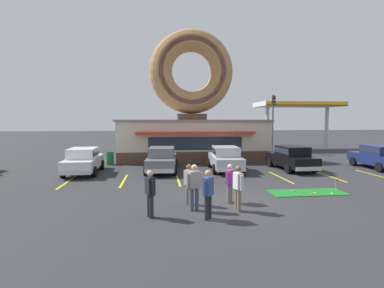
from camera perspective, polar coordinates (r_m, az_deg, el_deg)
The scene contains 31 objects.
ground_plane at distance 12.39m, azimuth 6.84°, elevation -11.12°, with size 160.00×160.00×0.00m, color #2D2D30.
donut_shop_building at distance 25.71m, azimuth -0.09°, elevation 5.51°, with size 12.30×6.75×10.96m.
putting_mat at distance 14.93m, azimuth 21.09°, elevation -8.61°, with size 3.45×1.33×0.03m, color #197523.
mini_donut_near_left at distance 15.00m, azimuth 25.11°, elevation -8.55°, with size 0.13×0.13×0.04m, color #E5C666.
mini_donut_near_right at distance 14.82m, azimuth 22.38°, elevation -8.62°, with size 0.13×0.13×0.04m, color #E5C666.
mini_donut_mid_left at distance 14.23m, azimuth 19.68°, elevation -9.09°, with size 0.13×0.13×0.04m, color #A5724C.
mini_donut_mid_centre at distance 14.53m, azimuth 21.73°, elevation -8.87°, with size 0.13×0.13×0.04m, color #D17F47.
mini_donut_mid_right at distance 14.83m, azimuth 18.68°, elevation -8.51°, with size 0.13×0.13×0.04m, color #D8667F.
golf_ball at distance 14.33m, azimuth 19.01°, elevation -8.96°, with size 0.04×0.04×0.04m, color white.
putting_flag_pin at distance 15.70m, azimuth 25.84°, elevation -6.55°, with size 0.13×0.01×0.55m.
car_grey at distance 19.38m, azimuth -5.76°, elevation -2.74°, with size 2.22×4.67×1.60m.
car_black at distance 21.13m, azimuth 18.41°, elevation -2.34°, with size 2.14×4.63×1.60m.
car_silver at distance 19.85m, azimuth 6.36°, elevation -2.57°, with size 2.16×4.64×1.60m.
car_navy at distance 24.13m, azimuth 32.00°, elevation -1.97°, with size 2.08×4.61×1.60m.
car_white at distance 19.88m, azimuth -19.98°, elevation -2.82°, with size 2.05×4.60×1.60m.
pedestrian_blue_sweater_man at distance 10.46m, azimuth -7.97°, elevation -8.96°, with size 0.37×0.56×1.64m.
pedestrian_hooded_kid at distance 11.19m, azimuth 8.76°, elevation -7.93°, with size 0.32×0.58×1.68m.
pedestrian_leather_jacket_man at distance 10.19m, azimuth 3.09°, elevation -9.12°, with size 0.42×0.49×1.69m.
pedestrian_clipboard_woman at distance 12.27m, azimuth 7.22°, elevation -7.12°, with size 0.41×0.52×1.57m.
pedestrian_beanie_man at distance 11.12m, azimuth 0.44°, elevation -7.81°, with size 0.58×0.33×1.73m.
pedestrian_crossing_woman at distance 11.90m, azimuth -0.60°, elevation -7.33°, with size 0.40×0.53×1.62m.
trash_bin at distance 23.18m, azimuth -15.37°, elevation -2.60°, with size 0.57×0.57×0.97m.
traffic_light_pole at distance 30.82m, azimuth 15.18°, elevation 5.15°, with size 0.28×0.47×5.80m.
gas_station_canopy at distance 35.67m, azimuth 19.51°, elevation 6.81°, with size 9.00×4.46×5.30m.
parking_stripe_far_left at distance 17.65m, azimuth -22.65°, elevation -6.67°, with size 0.12×3.60×0.01m, color yellow.
parking_stripe_left at distance 17.05m, azimuth -12.86°, elevation -6.82°, with size 0.12×3.60×0.01m, color yellow.
parking_stripe_mid_left at distance 16.98m, azimuth -2.68°, elevation -6.76°, with size 0.12×3.60×0.01m, color yellow.
parking_stripe_centre at distance 17.42m, azimuth 7.28°, elevation -6.49°, with size 0.12×3.60×0.01m, color yellow.
parking_stripe_mid_right at distance 18.35m, azimuth 16.47°, elevation -6.08°, with size 0.12×3.60×0.01m, color yellow.
parking_stripe_right at distance 19.70m, azimuth 24.58°, elevation -5.58°, with size 0.12×3.60×0.01m, color yellow.
parking_stripe_far_right at distance 21.39m, azimuth 31.52°, elevation -5.07°, with size 0.12×3.60×0.01m, color yellow.
Camera 1 is at (-2.75, -11.61, 3.37)m, focal length 28.00 mm.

